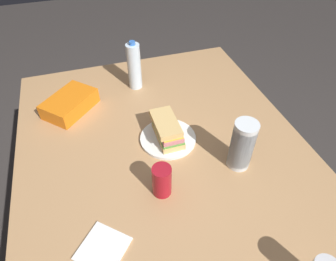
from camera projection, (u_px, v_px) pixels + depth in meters
ground_plane at (166, 237)px, 1.66m from camera, size 8.00×8.00×0.00m
dining_table at (165, 164)px, 1.21m from camera, size 1.41×1.13×0.74m
paper_plate at (168, 138)px, 1.19m from camera, size 0.23×0.23×0.01m
sandwich at (167, 129)px, 1.16m from camera, size 0.18×0.10×0.08m
soda_can_red at (162, 181)px, 0.97m from camera, size 0.07×0.07×0.12m
chip_bag at (70, 104)px, 1.31m from camera, size 0.27×0.27×0.07m
water_bottle_tall at (134, 66)px, 1.38m from camera, size 0.06×0.06×0.24m
plastic_cup_stack at (242, 145)px, 1.03m from camera, size 0.08×0.08×0.20m
paper_napkin at (103, 248)px, 0.86m from camera, size 0.18×0.18×0.01m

